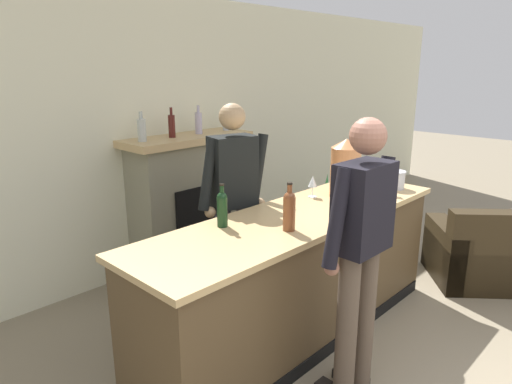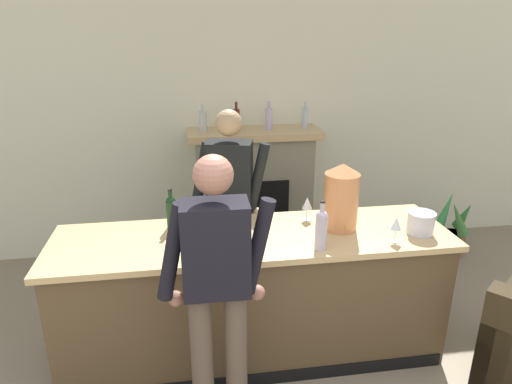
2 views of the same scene
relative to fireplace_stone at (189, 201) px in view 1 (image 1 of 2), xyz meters
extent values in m
cube|color=beige|center=(-0.37, 0.26, 0.66)|extent=(12.00, 0.07, 2.75)
cube|color=brown|center=(-0.25, -1.65, -0.23)|extent=(2.76, 0.71, 0.96)
cube|color=tan|center=(-0.25, -1.65, 0.27)|extent=(2.83, 0.78, 0.04)
cube|color=black|center=(-0.25, -2.01, -0.66)|extent=(2.71, 0.01, 0.10)
cube|color=gray|center=(0.00, 0.01, -0.05)|extent=(1.20, 0.44, 1.33)
cube|color=black|center=(0.00, -0.23, -0.23)|extent=(0.66, 0.02, 0.85)
cube|color=tan|center=(0.00, -0.01, 0.65)|extent=(1.36, 0.52, 0.07)
cylinder|color=#B4BBB4|center=(-0.51, -0.01, 0.79)|extent=(0.08, 0.08, 0.20)
cylinder|color=#B4BBB4|center=(-0.51, -0.01, 0.93)|extent=(0.03, 0.03, 0.07)
cylinder|color=#4A1A16|center=(-0.18, -0.01, 0.80)|extent=(0.07, 0.07, 0.22)
cylinder|color=#4A1A16|center=(-0.18, -0.01, 0.94)|extent=(0.03, 0.03, 0.07)
cylinder|color=#B4ABC3|center=(0.15, -0.01, 0.79)|extent=(0.07, 0.07, 0.22)
cylinder|color=#B4ABC3|center=(0.15, -0.01, 0.94)|extent=(0.03, 0.03, 0.07)
cylinder|color=#B0B8C2|center=(0.53, -0.01, 0.79)|extent=(0.06, 0.06, 0.21)
cylinder|color=#B0B8C2|center=(0.53, -0.01, 0.93)|extent=(0.03, 0.03, 0.07)
cube|color=#2E2313|center=(1.72, -2.33, -0.50)|extent=(1.12, 1.13, 0.43)
cube|color=#2E2313|center=(1.49, -2.53, -0.30)|extent=(0.66, 0.73, 0.81)
cube|color=#2E2313|center=(1.92, -2.56, -0.43)|extent=(0.73, 0.67, 0.57)
cube|color=#2E2313|center=(1.53, -2.11, -0.43)|extent=(0.73, 0.67, 0.57)
cylinder|color=#936842|center=(2.17, -0.37, -0.58)|extent=(0.26, 0.26, 0.25)
cylinder|color=#332319|center=(2.17, -0.37, -0.47)|extent=(0.23, 0.23, 0.02)
cone|color=#3F893F|center=(2.27, -0.35, -0.26)|extent=(0.16, 0.27, 0.36)
cone|color=green|center=(2.11, -0.25, -0.23)|extent=(0.34, 0.26, 0.43)
cone|color=#44843D|center=(2.13, -0.47, -0.24)|extent=(0.28, 0.20, 0.39)
cylinder|color=brown|center=(-0.46, -2.36, -0.20)|extent=(0.13, 0.13, 1.02)
cube|color=black|center=(-0.45, -2.29, -0.68)|extent=(0.10, 0.24, 0.07)
cylinder|color=brown|center=(-0.66, -2.36, -0.20)|extent=(0.13, 0.13, 1.02)
cube|color=black|center=(-0.56, -2.36, 0.57)|extent=(0.36, 0.23, 0.53)
cylinder|color=black|center=(-0.33, -2.35, 0.55)|extent=(0.20, 0.08, 0.57)
sphere|color=#905E4C|center=(-0.32, -2.33, 0.25)|extent=(0.09, 0.09, 0.09)
cylinder|color=black|center=(-0.79, -2.34, 0.55)|extent=(0.20, 0.08, 0.57)
sphere|color=#905E4C|center=(-0.78, -2.32, 0.25)|extent=(0.09, 0.09, 0.09)
sphere|color=#905E4C|center=(-0.56, -2.36, 0.98)|extent=(0.21, 0.21, 0.21)
cylinder|color=#413A4B|center=(-0.45, -1.03, -0.23)|extent=(0.13, 0.13, 0.96)
cube|color=black|center=(-0.47, -1.09, -0.68)|extent=(0.16, 0.26, 0.07)
cylinder|color=#413A4B|center=(-0.26, -1.08, -0.23)|extent=(0.13, 0.13, 0.96)
cube|color=black|center=(-0.27, -1.14, -0.68)|extent=(0.16, 0.26, 0.07)
cube|color=black|center=(-0.35, -1.05, 0.54)|extent=(0.40, 0.30, 0.58)
cylinder|color=black|center=(-0.58, -1.01, 0.55)|extent=(0.20, 0.08, 0.57)
sphere|color=tan|center=(-0.59, -1.03, 0.25)|extent=(0.09, 0.09, 0.09)
cylinder|color=black|center=(-0.14, -1.13, 0.55)|extent=(0.20, 0.08, 0.57)
sphere|color=tan|center=(-0.14, -1.15, 0.25)|extent=(0.09, 0.09, 0.09)
sphere|color=tan|center=(-0.35, -1.05, 0.98)|extent=(0.21, 0.21, 0.21)
cylinder|color=#C57A49|center=(0.39, -1.63, 0.50)|extent=(0.25, 0.25, 0.42)
cone|color=#C57A49|center=(0.39, -1.63, 0.75)|extent=(0.25, 0.25, 0.07)
cylinder|color=#B29333|center=(0.39, -1.77, 0.36)|extent=(0.02, 0.04, 0.02)
cylinder|color=silver|center=(0.93, -1.80, 0.37)|extent=(0.19, 0.19, 0.15)
cylinder|color=silver|center=(0.93, -1.80, 0.45)|extent=(0.20, 0.20, 0.01)
cylinder|color=black|center=(-0.82, -1.44, 0.40)|extent=(0.07, 0.07, 0.21)
sphere|color=black|center=(-0.82, -1.44, 0.50)|extent=(0.07, 0.07, 0.07)
cylinder|color=black|center=(-0.82, -1.44, 0.54)|extent=(0.03, 0.03, 0.08)
cylinder|color=black|center=(-0.82, -1.44, 0.59)|extent=(0.03, 0.03, 0.01)
cylinder|color=#B3A8B6|center=(0.16, -1.93, 0.41)|extent=(0.08, 0.08, 0.24)
sphere|color=#B3A8B6|center=(0.16, -1.93, 0.53)|extent=(0.08, 0.08, 0.08)
cylinder|color=#B3A8B6|center=(0.16, -1.93, 0.58)|extent=(0.03, 0.03, 0.09)
cylinder|color=black|center=(0.16, -1.93, 0.63)|extent=(0.04, 0.04, 0.01)
cylinder|color=brown|center=(-0.56, -1.81, 0.41)|extent=(0.08, 0.08, 0.23)
sphere|color=brown|center=(-0.56, -1.81, 0.52)|extent=(0.08, 0.08, 0.08)
cylinder|color=brown|center=(-0.56, -1.81, 0.57)|extent=(0.03, 0.03, 0.09)
cylinder|color=black|center=(-0.56, -1.81, 0.62)|extent=(0.04, 0.04, 0.01)
cylinder|color=silver|center=(0.19, -1.44, 0.29)|extent=(0.07, 0.07, 0.01)
cylinder|color=silver|center=(0.19, -1.44, 0.34)|extent=(0.01, 0.01, 0.09)
cone|color=silver|center=(0.19, -1.44, 0.43)|extent=(0.08, 0.08, 0.09)
cylinder|color=silver|center=(0.69, -1.90, 0.29)|extent=(0.06, 0.06, 0.01)
cylinder|color=silver|center=(0.69, -1.90, 0.34)|extent=(0.01, 0.01, 0.09)
cone|color=silver|center=(0.69, -1.90, 0.43)|extent=(0.07, 0.07, 0.09)
camera|label=1|loc=(-2.80, -3.65, 1.36)|focal=32.00mm
camera|label=2|loc=(-0.67, -4.55, 1.69)|focal=32.00mm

